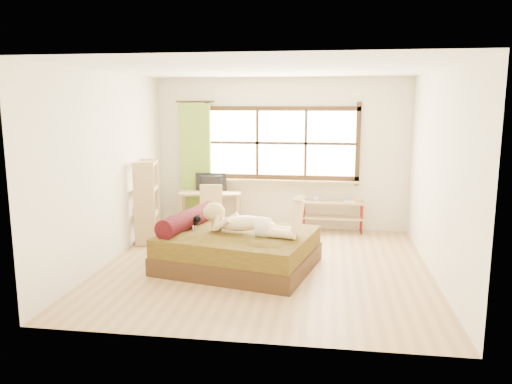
% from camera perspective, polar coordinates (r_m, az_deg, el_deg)
% --- Properties ---
extents(floor, '(4.50, 4.50, 0.00)m').
position_cam_1_polar(floor, '(7.06, 1.07, -8.52)').
color(floor, '#9E754C').
rests_on(floor, ground).
extents(ceiling, '(4.50, 4.50, 0.00)m').
position_cam_1_polar(ceiling, '(6.70, 1.15, 13.90)').
color(ceiling, white).
rests_on(ceiling, wall_back).
extents(wall_back, '(4.50, 0.00, 4.50)m').
position_cam_1_polar(wall_back, '(8.97, 2.92, 4.34)').
color(wall_back, silver).
rests_on(wall_back, floor).
extents(wall_front, '(4.50, 0.00, 4.50)m').
position_cam_1_polar(wall_front, '(4.56, -2.44, -1.44)').
color(wall_front, silver).
rests_on(wall_front, floor).
extents(wall_left, '(0.00, 4.50, 4.50)m').
position_cam_1_polar(wall_left, '(7.38, -16.52, 2.64)').
color(wall_left, silver).
rests_on(wall_left, floor).
extents(wall_right, '(0.00, 4.50, 4.50)m').
position_cam_1_polar(wall_right, '(6.85, 20.15, 1.88)').
color(wall_right, silver).
rests_on(wall_right, floor).
extents(window, '(2.80, 0.16, 1.46)m').
position_cam_1_polar(window, '(8.93, 2.91, 5.33)').
color(window, '#FFEDBF').
rests_on(window, wall_back).
extents(curtain, '(0.55, 0.10, 2.20)m').
position_cam_1_polar(curtain, '(9.15, -6.88, 3.13)').
color(curtain, olive).
rests_on(curtain, wall_back).
extents(bed, '(2.29, 1.99, 0.76)m').
position_cam_1_polar(bed, '(6.99, -2.40, -6.42)').
color(bed, black).
rests_on(bed, floor).
extents(woman, '(1.45, 0.69, 0.60)m').
position_cam_1_polar(woman, '(6.76, -0.88, -2.36)').
color(woman, beige).
rests_on(woman, bed).
extents(kitten, '(0.32, 0.18, 0.24)m').
position_cam_1_polar(kitten, '(7.13, -7.61, -3.27)').
color(kitten, black).
rests_on(kitten, bed).
extents(desk, '(1.15, 0.63, 0.69)m').
position_cam_1_polar(desk, '(8.99, -5.23, -0.53)').
color(desk, tan).
rests_on(desk, floor).
extents(monitor, '(0.57, 0.14, 0.32)m').
position_cam_1_polar(monitor, '(9.00, -5.19, 1.11)').
color(monitor, black).
rests_on(monitor, desk).
extents(chair, '(0.43, 0.43, 0.86)m').
position_cam_1_polar(chair, '(8.64, -5.21, -1.77)').
color(chair, tan).
rests_on(chair, floor).
extents(pipe_shelf, '(1.10, 0.28, 0.62)m').
position_cam_1_polar(pipe_shelf, '(8.91, 8.83, -2.00)').
color(pipe_shelf, tan).
rests_on(pipe_shelf, floor).
extents(cup, '(0.11, 0.11, 0.09)m').
position_cam_1_polar(cup, '(8.87, 6.85, -0.75)').
color(cup, gray).
rests_on(cup, pipe_shelf).
extents(book, '(0.18, 0.24, 0.02)m').
position_cam_1_polar(book, '(8.88, 10.07, -1.05)').
color(book, gray).
rests_on(book, pipe_shelf).
extents(bookshelf, '(0.45, 0.64, 1.33)m').
position_cam_1_polar(bookshelf, '(8.32, -12.38, -1.04)').
color(bookshelf, tan).
rests_on(bookshelf, floor).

